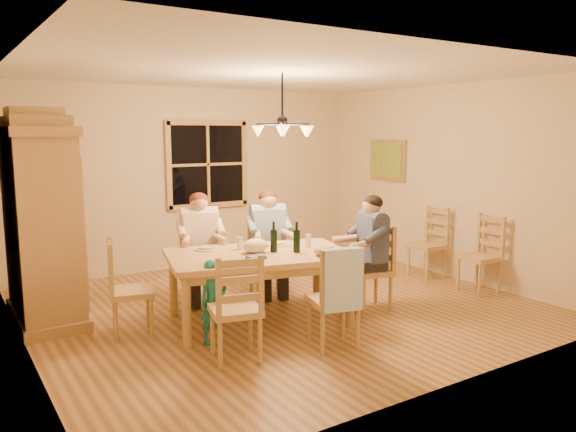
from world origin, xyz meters
TOP-DOWN VIEW (x-y plane):
  - floor at (0.00, 0.00)m, footprint 5.50×5.50m
  - ceiling at (0.00, 0.00)m, footprint 5.50×5.00m
  - wall_back at (0.00, 2.50)m, footprint 5.50×0.02m
  - wall_left at (-2.75, 0.00)m, footprint 0.02×5.00m
  - wall_right at (2.75, 0.00)m, footprint 0.02×5.00m
  - window at (0.20, 2.47)m, footprint 1.30×0.06m
  - painting at (2.71, 1.20)m, footprint 0.06×0.78m
  - chandelier at (-0.00, 0.00)m, footprint 0.77×0.68m
  - armoire at (-2.42, 1.01)m, footprint 0.66×1.40m
  - dining_table at (-0.49, -0.30)m, footprint 2.15×1.61m
  - chair_far_left at (-0.73, 0.70)m, footprint 0.53×0.51m
  - chair_far_right at (0.10, 0.49)m, footprint 0.53×0.51m
  - chair_near_left at (-1.17, -1.06)m, footprint 0.53×0.51m
  - chair_near_right at (-0.24, -1.30)m, footprint 0.53×0.51m
  - chair_end_left at (-1.78, 0.03)m, footprint 0.51×0.53m
  - chair_end_right at (0.81, -0.62)m, footprint 0.51×0.53m
  - adult_woman at (-0.73, 0.70)m, footprint 0.47×0.50m
  - adult_plaid_man at (0.10, 0.49)m, footprint 0.47×0.50m
  - adult_slate_man at (0.81, -0.62)m, footprint 0.50×0.47m
  - towel at (-0.29, -1.48)m, footprint 0.39×0.19m
  - wine_bottle_a at (-0.32, -0.33)m, footprint 0.08×0.08m
  - wine_bottle_b at (-0.12, -0.48)m, footprint 0.08×0.08m
  - plate_woman at (-0.90, 0.14)m, footprint 0.26×0.26m
  - plate_plaid at (-0.10, -0.07)m, footprint 0.26×0.26m
  - plate_slate at (0.24, -0.51)m, footprint 0.26×0.26m
  - wine_glass_a at (-0.58, -0.03)m, footprint 0.06×0.06m
  - wine_glass_b at (0.15, -0.31)m, footprint 0.06×0.06m
  - cap at (0.02, -0.78)m, footprint 0.20×0.20m
  - napkin at (-0.64, -0.51)m, footprint 0.21×0.18m
  - cloth_bundle at (-0.52, -0.27)m, footprint 0.28×0.22m
  - child at (-1.18, -0.61)m, footprint 0.33×0.24m
  - chair_spare_front at (2.45, -0.84)m, footprint 0.45×0.47m
  - chair_spare_back at (2.45, 0.06)m, footprint 0.43×0.45m

SIDE VIEW (x-z plane):
  - floor at x=0.00m, z-range 0.00..0.00m
  - chair_far_left at x=-0.73m, z-range -0.19..0.80m
  - chair_far_right at x=0.10m, z-range -0.19..0.80m
  - chair_near_left at x=-1.17m, z-range -0.19..0.80m
  - chair_near_right at x=-0.24m, z-range -0.19..0.80m
  - chair_end_left at x=-1.78m, z-range -0.19..0.80m
  - chair_end_right at x=0.81m, z-range -0.19..0.80m
  - chair_spare_front at x=2.45m, z-range -0.19..0.80m
  - chair_spare_back at x=2.45m, z-range -0.19..0.80m
  - child at x=-1.18m, z-range 0.00..0.83m
  - dining_table at x=-0.49m, z-range 0.28..1.04m
  - towel at x=-0.29m, z-range 0.41..0.99m
  - plate_woman at x=-0.90m, z-range 0.76..0.78m
  - plate_plaid at x=-0.10m, z-range 0.76..0.78m
  - plate_slate at x=0.24m, z-range 0.76..0.78m
  - napkin at x=-0.64m, z-range 0.76..0.79m
  - cap at x=0.02m, z-range 0.76..0.87m
  - wine_glass_a at x=-0.58m, z-range 0.76..0.90m
  - wine_glass_b at x=0.15m, z-range 0.76..0.90m
  - cloth_bundle at x=-0.52m, z-range 0.76..0.91m
  - adult_woman at x=-0.73m, z-range 0.40..1.28m
  - adult_plaid_man at x=0.10m, z-range 0.40..1.28m
  - adult_slate_man at x=0.81m, z-range 0.40..1.28m
  - wine_bottle_a at x=-0.32m, z-range 0.76..1.09m
  - wine_bottle_b at x=-0.12m, z-range 0.76..1.09m
  - armoire at x=-2.42m, z-range -0.09..2.21m
  - wall_back at x=0.00m, z-range 0.00..2.70m
  - wall_left at x=-2.75m, z-range 0.00..2.70m
  - wall_right at x=2.75m, z-range 0.00..2.70m
  - window at x=0.20m, z-range 0.90..2.20m
  - painting at x=2.71m, z-range 1.28..1.92m
  - chandelier at x=0.00m, z-range 1.72..2.43m
  - ceiling at x=0.00m, z-range 2.69..2.71m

